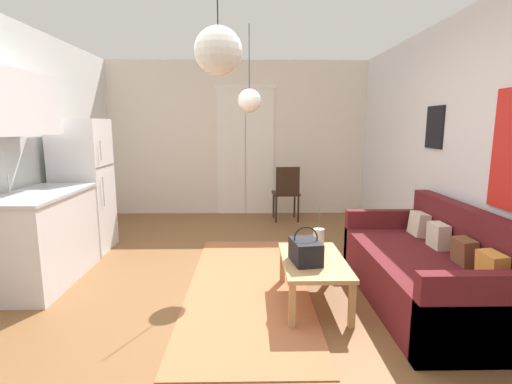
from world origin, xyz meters
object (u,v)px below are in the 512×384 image
object	(u,v)px
bamboo_vase	(319,238)
handbag	(306,251)
coffee_table	(313,265)
pendant_lamp_far	(249,101)
couch	(431,272)
accent_chair	(287,190)
pendant_lamp_near	(218,51)
refrigerator	(83,186)

from	to	relation	value
bamboo_vase	handbag	world-z (taller)	bamboo_vase
coffee_table	pendant_lamp_far	bearing A→B (deg)	115.71
coffee_table	pendant_lamp_far	size ratio (longest dim) A/B	1.02
bamboo_vase	handbag	xyz separation A→B (m)	(-0.18, -0.40, 0.01)
couch	handbag	xyz separation A→B (m)	(-1.12, -0.05, 0.22)
coffee_table	pendant_lamp_far	distance (m)	1.96
accent_chair	coffee_table	bearing A→B (deg)	85.64
handbag	pendant_lamp_near	bearing A→B (deg)	-130.71
coffee_table	pendant_lamp_near	bearing A→B (deg)	-131.27
bamboo_vase	handbag	bearing A→B (deg)	-114.87
couch	pendant_lamp_near	world-z (taller)	pendant_lamp_near
coffee_table	handbag	world-z (taller)	handbag
pendant_lamp_near	bamboo_vase	bearing A→B (deg)	54.07
couch	pendant_lamp_near	size ratio (longest dim) A/B	2.42
bamboo_vase	pendant_lamp_far	distance (m)	1.71
refrigerator	handbag	bearing A→B (deg)	-32.28
accent_chair	couch	bearing A→B (deg)	105.05
refrigerator	pendant_lamp_near	size ratio (longest dim) A/B	2.07
handbag	accent_chair	bearing A→B (deg)	87.61
coffee_table	pendant_lamp_far	world-z (taller)	pendant_lamp_far
pendant_lamp_near	coffee_table	bearing A→B (deg)	48.73
bamboo_vase	pendant_lamp_near	size ratio (longest dim) A/B	0.51
couch	handbag	bearing A→B (deg)	-177.63
bamboo_vase	pendant_lamp_near	xyz separation A→B (m)	(-0.84, -1.16, 1.50)
coffee_table	accent_chair	xyz separation A→B (m)	(0.04, 2.93, 0.16)
refrigerator	pendant_lamp_far	xyz separation A→B (m)	(2.06, -0.36, 1.01)
refrigerator	pendant_lamp_far	bearing A→B (deg)	-9.88
refrigerator	pendant_lamp_near	distance (m)	3.24
bamboo_vase	handbag	size ratio (longest dim) A/B	1.15
handbag	pendant_lamp_far	size ratio (longest dim) A/B	0.37
couch	pendant_lamp_far	bearing A→B (deg)	143.22
pendant_lamp_near	pendant_lamp_far	world-z (taller)	same
coffee_table	pendant_lamp_near	xyz separation A→B (m)	(-0.74, -0.84, 1.64)
bamboo_vase	accent_chair	xyz separation A→B (m)	(-0.06, 2.62, 0.01)
refrigerator	accent_chair	size ratio (longest dim) A/B	1.81
pendant_lamp_far	refrigerator	bearing A→B (deg)	170.12
couch	refrigerator	size ratio (longest dim) A/B	1.17
couch	coffee_table	size ratio (longest dim) A/B	1.99
bamboo_vase	pendant_lamp_far	size ratio (longest dim) A/B	0.43
refrigerator	pendant_lamp_far	world-z (taller)	pendant_lamp_far
refrigerator	bamboo_vase	bearing A→B (deg)	-23.88
accent_chair	pendant_lamp_near	bearing A→B (deg)	74.75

